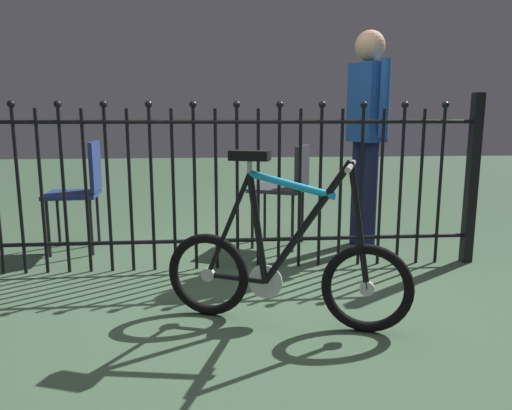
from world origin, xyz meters
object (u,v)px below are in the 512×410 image
(chair_charcoal, at_px, (287,183))
(person_visitor, at_px, (367,120))
(chair_navy, at_px, (82,185))
(bicycle, at_px, (284,268))

(chair_charcoal, xyz_separation_m, person_visitor, (0.62, -0.06, 0.51))
(chair_navy, bearing_deg, chair_charcoal, -0.38)
(person_visitor, bearing_deg, chair_navy, 178.12)
(bicycle, relative_size, person_visitor, 0.71)
(bicycle, distance_m, chair_charcoal, 1.53)
(bicycle, height_order, chair_navy, bicycle)
(chair_navy, xyz_separation_m, person_visitor, (2.24, -0.07, 0.50))
(bicycle, bearing_deg, chair_charcoal, 80.79)
(chair_charcoal, bearing_deg, bicycle, -99.21)
(bicycle, height_order, person_visitor, person_visitor)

